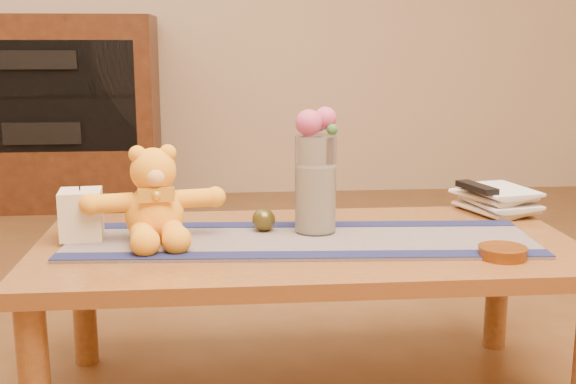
{
  "coord_description": "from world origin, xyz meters",
  "views": [
    {
      "loc": [
        -0.21,
        -1.82,
        0.96
      ],
      "look_at": [
        -0.05,
        0.0,
        0.58
      ],
      "focal_mm": 45.18,
      "sensor_mm": 36.0,
      "label": 1
    }
  ],
  "objects": [
    {
      "name": "blue_flower_back",
      "position": [
        0.04,
        0.09,
        0.75
      ],
      "size": [
        0.04,
        0.04,
        0.04
      ],
      "primitive_type": "sphere",
      "color": "#444D94",
      "rests_on": "glass_vase"
    },
    {
      "name": "amber_dish",
      "position": [
        0.45,
        -0.2,
        0.46
      ],
      "size": [
        0.12,
        0.12,
        0.03
      ],
      "primitive_type": "cylinder",
      "rotation": [
        0.0,
        0.0,
        -0.02
      ],
      "color": "#BF5914",
      "rests_on": "coffee_table_top"
    },
    {
      "name": "glass_vase",
      "position": [
        0.03,
        0.06,
        0.59
      ],
      "size": [
        0.11,
        0.11,
        0.26
      ],
      "primitive_type": "cylinder",
      "color": "silver",
      "rests_on": "persian_runner"
    },
    {
      "name": "rose_right",
      "position": [
        0.05,
        0.06,
        0.76
      ],
      "size": [
        0.06,
        0.06,
        0.06
      ],
      "primitive_type": "sphere",
      "color": "#C1446C",
      "rests_on": "glass_vase"
    },
    {
      "name": "tv_remote",
      "position": [
        0.53,
        0.23,
        0.54
      ],
      "size": [
        0.09,
        0.17,
        0.02
      ],
      "primitive_type": "cube",
      "rotation": [
        0.0,
        0.0,
        0.26
      ],
      "color": "black",
      "rests_on": "book_top"
    },
    {
      "name": "cabinet_cavity",
      "position": [
        -1.2,
        2.25,
        0.66
      ],
      "size": [
        1.02,
        0.03,
        0.61
      ],
      "primitive_type": "cube",
      "color": "black",
      "rests_on": "media_cabinet"
    },
    {
      "name": "persian_runner",
      "position": [
        -0.02,
        -0.01,
        0.45
      ],
      "size": [
        1.22,
        0.43,
        0.01
      ],
      "primitive_type": "cube",
      "rotation": [
        0.0,
        0.0,
        -0.06
      ],
      "color": "#191640",
      "rests_on": "coffee_table_top"
    },
    {
      "name": "pillar_candle",
      "position": [
        -0.58,
        0.05,
        0.52
      ],
      "size": [
        0.12,
        0.12,
        0.13
      ],
      "primitive_type": "cube",
      "rotation": [
        0.0,
        0.0,
        0.1
      ],
      "color": "beige",
      "rests_on": "persian_runner"
    },
    {
      "name": "leaf_sprig",
      "position": [
        0.07,
        0.04,
        0.74
      ],
      "size": [
        0.03,
        0.03,
        0.03
      ],
      "primitive_type": "sphere",
      "color": "#33662D",
      "rests_on": "glass_vase"
    },
    {
      "name": "table_leg_br",
      "position": [
        0.64,
        0.29,
        0.21
      ],
      "size": [
        0.07,
        0.07,
        0.41
      ],
      "primitive_type": "cylinder",
      "color": "brown",
      "rests_on": "floor"
    },
    {
      "name": "runner_border_far",
      "position": [
        -0.01,
        0.13,
        0.46
      ],
      "size": [
        1.2,
        0.14,
        0.0
      ],
      "primitive_type": "cube",
      "rotation": [
        0.0,
        0.0,
        -0.06
      ],
      "color": "#161B42",
      "rests_on": "persian_runner"
    },
    {
      "name": "rose_left",
      "position": [
        0.01,
        0.05,
        0.75
      ],
      "size": [
        0.07,
        0.07,
        0.07
      ],
      "primitive_type": "sphere",
      "color": "#C1446C",
      "rests_on": "glass_vase"
    },
    {
      "name": "stereo_lower",
      "position": [
        -1.2,
        2.35,
        0.46
      ],
      "size": [
        0.42,
        0.28,
        0.12
      ],
      "primitive_type": "cube",
      "color": "black",
      "rests_on": "media_cabinet"
    },
    {
      "name": "book_upper",
      "position": [
        0.52,
        0.24,
        0.5
      ],
      "size": [
        0.24,
        0.27,
        0.02
      ],
      "primitive_type": "imported",
      "rotation": [
        0.0,
        0.0,
        0.37
      ],
      "color": "beige",
      "rests_on": "book_lower"
    },
    {
      "name": "book_lower",
      "position": [
        0.54,
        0.24,
        0.48
      ],
      "size": [
        0.2,
        0.25,
        0.02
      ],
      "primitive_type": "imported",
      "rotation": [
        0.0,
        0.0,
        0.18
      ],
      "color": "beige",
      "rests_on": "book_bottom"
    },
    {
      "name": "coffee_table_top",
      "position": [
        0.0,
        0.0,
        0.43
      ],
      "size": [
        1.4,
        0.7,
        0.04
      ],
      "primitive_type": "cube",
      "color": "brown",
      "rests_on": "floor"
    },
    {
      "name": "blue_flower_side",
      "position": [
        -0.0,
        0.08,
        0.74
      ],
      "size": [
        0.04,
        0.04,
        0.04
      ],
      "primitive_type": "sphere",
      "color": "#444D94",
      "rests_on": "glass_vase"
    },
    {
      "name": "candle_wick",
      "position": [
        -0.58,
        0.05,
        0.59
      ],
      "size": [
        0.0,
        0.0,
        0.01
      ],
      "primitive_type": "cylinder",
      "rotation": [
        0.0,
        0.0,
        0.1
      ],
      "color": "black",
      "rests_on": "pillar_candle"
    },
    {
      "name": "stereo_upper",
      "position": [
        -1.2,
        2.35,
        0.86
      ],
      "size": [
        0.42,
        0.28,
        0.1
      ],
      "primitive_type": "cube",
      "color": "black",
      "rests_on": "media_cabinet"
    },
    {
      "name": "cabinet_shelf",
      "position": [
        -1.2,
        2.33,
        0.66
      ],
      "size": [
        1.02,
        0.2,
        0.02
      ],
      "primitive_type": "cube",
      "color": "#32170B",
      "rests_on": "media_cabinet"
    },
    {
      "name": "book_bottom",
      "position": [
        0.53,
        0.24,
        0.46
      ],
      "size": [
        0.23,
        0.26,
        0.02
      ],
      "primitive_type": "imported",
      "rotation": [
        0.0,
        0.0,
        0.32
      ],
      "color": "beige",
      "rests_on": "coffee_table_top"
    },
    {
      "name": "runner_border_near",
      "position": [
        -0.03,
        -0.16,
        0.46
      ],
      "size": [
        1.2,
        0.14,
        0.0
      ],
      "primitive_type": "cube",
      "rotation": [
        0.0,
        0.0,
        -0.06
      ],
      "color": "#161B42",
      "rests_on": "persian_runner"
    },
    {
      "name": "table_leg_bl",
      "position": [
        -0.64,
        0.29,
        0.21
      ],
      "size": [
        0.07,
        0.07,
        0.41
      ],
      "primitive_type": "cylinder",
      "color": "brown",
      "rests_on": "floor"
    },
    {
      "name": "teddy_bear",
      "position": [
        -0.39,
        0.02,
        0.57
      ],
      "size": [
        0.39,
        0.34,
        0.23
      ],
      "primitive_type": null,
      "rotation": [
        0.0,
        0.0,
        0.19
      ],
      "color": "#FFA320",
      "rests_on": "persian_runner"
    },
    {
      "name": "bronze_ball",
      "position": [
        -0.11,
        0.08,
        0.49
      ],
      "size": [
        0.07,
        0.07,
        0.06
      ],
      "primitive_type": "sphere",
      "rotation": [
        0.0,
        0.0,
        -0.1
      ],
      "color": "#463E17",
      "rests_on": "persian_runner"
    },
    {
      "name": "media_cabinet",
      "position": [
        -1.2,
        2.48,
        0.55
      ],
      "size": [
        1.2,
        0.5,
        1.1
      ],
      "primitive_type": "cube",
      "color": "#32170B",
      "rests_on": "floor"
    },
    {
      "name": "potpourri_fill",
      "position": [
        0.03,
        0.06,
        0.55
      ],
      "size": [
        0.09,
        0.09,
        0.18
      ],
      "primitive_type": "cylinder",
      "color": "beige",
      "rests_on": "glass_vase"
    },
    {
      "name": "book_top",
      "position": [
        0.53,
        0.24,
        0.52
      ],
      "size": [
        0.21,
        0.25,
        0.02
      ],
      "primitive_type": "imported",
      "rotation": [
        0.0,
        0.0,
        0.21
      ],
      "color": "beige",
      "rests_on": "book_upper"
    }
  ]
}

